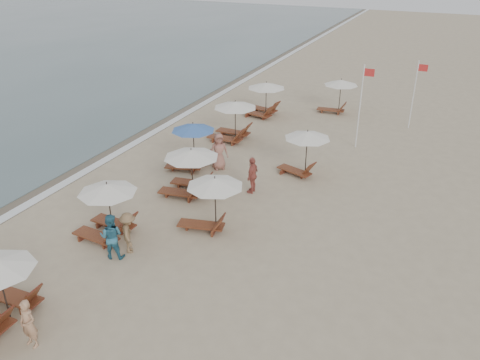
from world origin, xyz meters
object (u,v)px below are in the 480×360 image
at_px(inland_station_1, 303,146).
at_px(beachgoer_far_b, 219,151).
at_px(beachgoer_near, 28,324).
at_px(beachgoer_mid_b, 129,233).
at_px(inland_station_0, 209,197).
at_px(beachgoer_far_a, 252,175).
at_px(inland_station_2, 337,91).
at_px(lounger_station_6, 263,98).
at_px(lounger_station_2, 105,210).
at_px(lounger_station_4, 190,145).
at_px(lounger_station_3, 188,170).
at_px(beachgoer_mid_a, 111,236).
at_px(lounger_station_5, 232,120).
at_px(flag_pole_near, 361,103).

bearing_deg(inland_station_1, beachgoer_far_b, -164.83).
xyz_separation_m(beachgoer_near, beachgoer_mid_b, (-0.26, 5.00, 0.03)).
height_order(inland_station_0, beachgoer_near, inland_station_0).
xyz_separation_m(inland_station_0, beachgoer_mid_b, (-1.97, -2.62, -0.63)).
distance_m(beachgoer_far_a, beachgoer_far_b, 3.05).
bearing_deg(beachgoer_far_a, inland_station_2, 177.20).
xyz_separation_m(lounger_station_6, inland_station_0, (3.41, -14.02, 0.26)).
distance_m(lounger_station_2, lounger_station_4, 6.91).
bearing_deg(lounger_station_3, lounger_station_6, 95.43).
bearing_deg(beachgoer_mid_b, inland_station_2, -47.02).
bearing_deg(lounger_station_3, inland_station_0, -45.32).
height_order(inland_station_0, beachgoer_far_a, inland_station_0).
distance_m(inland_station_0, inland_station_1, 6.62).
bearing_deg(beachgoer_mid_a, inland_station_1, -131.38).
bearing_deg(lounger_station_2, lounger_station_6, 90.13).
bearing_deg(beachgoer_near, beachgoer_far_a, 82.32).
bearing_deg(beachgoer_mid_b, beachgoer_near, 144.22).
bearing_deg(beachgoer_mid_b, lounger_station_2, 30.63).
distance_m(inland_station_0, inland_station_2, 16.62).
distance_m(lounger_station_2, inland_station_0, 3.98).
bearing_deg(inland_station_2, inland_station_1, -85.01).
height_order(lounger_station_3, inland_station_1, inland_station_1).
height_order(lounger_station_2, beachgoer_far_a, lounger_station_2).
xyz_separation_m(lounger_station_4, inland_station_1, (5.33, 1.58, 0.26)).
bearing_deg(lounger_station_3, inland_station_2, 77.59).
bearing_deg(lounger_station_5, inland_station_1, -28.58).
relative_size(lounger_station_6, flag_pole_near, 0.59).
relative_size(lounger_station_4, beachgoer_mid_a, 1.41).
xyz_separation_m(lounger_station_3, inland_station_2, (3.14, 14.27, 0.27)).
bearing_deg(beachgoer_near, lounger_station_3, 95.74).
xyz_separation_m(lounger_station_3, beachgoer_mid_a, (-0.02, -5.48, -0.31)).
distance_m(lounger_station_5, beachgoer_near, 16.89).
relative_size(inland_station_0, flag_pole_near, 0.57).
relative_size(inland_station_1, flag_pole_near, 0.55).
height_order(inland_station_0, beachgoer_far_b, inland_station_0).
bearing_deg(inland_station_2, lounger_station_4, -110.64).
height_order(lounger_station_2, lounger_station_6, lounger_station_2).
distance_m(lounger_station_5, inland_station_0, 9.79).
bearing_deg(lounger_station_5, lounger_station_4, -92.73).
distance_m(beachgoer_mid_b, beachgoer_far_b, 7.93).
bearing_deg(beachgoer_far_a, inland_station_1, 151.99).
distance_m(beachgoer_near, flag_pole_near, 19.43).
distance_m(lounger_station_4, inland_station_2, 12.59).
relative_size(inland_station_1, beachgoer_near, 1.67).
bearing_deg(lounger_station_5, beachgoer_near, -84.28).
bearing_deg(inland_station_0, lounger_station_4, 126.78).
distance_m(inland_station_0, beachgoer_mid_a, 3.95).
bearing_deg(inland_station_0, flag_pole_near, 72.73).
distance_m(lounger_station_5, inland_station_2, 8.54).
bearing_deg(beachgoer_mid_a, inland_station_2, -117.47).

